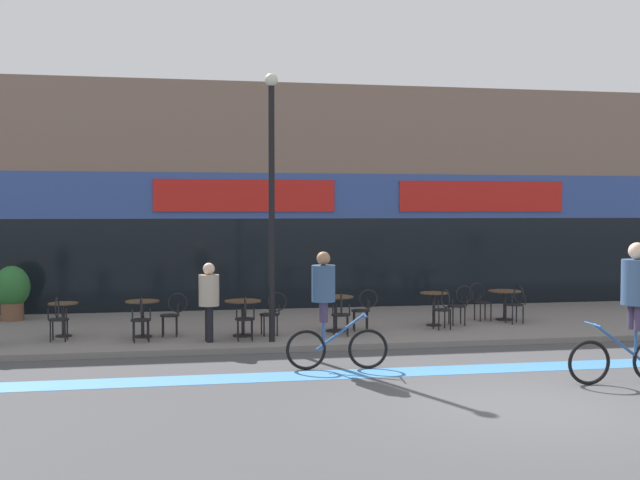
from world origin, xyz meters
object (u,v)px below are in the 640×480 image
(bistro_table_3, at_px, (336,306))
(cafe_chair_5_side, at_px, (480,299))
(cafe_chair_0_near, at_px, (58,316))
(cafe_chair_2_near, at_px, (245,315))
(cafe_chair_1_side, at_px, (173,311))
(cafe_chair_2_side, at_px, (273,311))
(bistro_table_1, at_px, (142,311))
(cyclist_2, at_px, (328,304))
(cafe_chair_4_near, at_px, (443,306))
(cafe_chair_4_side, at_px, (460,302))
(cafe_chair_1_near, at_px, (141,316))
(bistro_table_2, at_px, (243,310))
(bistro_table_4, at_px, (434,302))
(cafe_chair_5_near, at_px, (516,302))
(bistro_table_5, at_px, (505,299))
(lamp_post, at_px, (272,188))
(cyclist_0, at_px, (633,301))
(cafe_chair_3_near, at_px, (341,311))
(planter_pot, at_px, (12,290))
(cafe_chair_3_side, at_px, (364,307))
(pedestrian_far_end, at_px, (209,295))

(bistro_table_3, xyz_separation_m, cafe_chair_5_side, (3.67, 0.93, -0.03))
(cafe_chair_0_near, relative_size, cafe_chair_2_near, 1.00)
(cafe_chair_1_side, xyz_separation_m, cafe_chair_2_side, (2.05, -0.21, 0.00))
(bistro_table_1, xyz_separation_m, cafe_chair_2_side, (2.68, -0.22, -0.02))
(bistro_table_3, relative_size, cyclist_2, 0.38)
(cafe_chair_4_near, xyz_separation_m, cafe_chair_4_side, (0.62, 0.62, 0.00))
(cafe_chair_1_near, bearing_deg, cafe_chair_1_side, -52.74)
(bistro_table_2, distance_m, cyclist_2, 3.27)
(bistro_table_4, bearing_deg, cafe_chair_5_near, -2.33)
(bistro_table_3, relative_size, bistro_table_5, 0.99)
(lamp_post, bearing_deg, cyclist_2, -72.14)
(cafe_chair_0_near, bearing_deg, cyclist_2, -121.30)
(bistro_table_3, relative_size, cafe_chair_2_side, 0.85)
(cafe_chair_1_near, distance_m, cyclist_0, 9.02)
(cafe_chair_3_near, relative_size, cafe_chair_4_side, 1.00)
(planter_pot, relative_size, lamp_post, 0.24)
(cafe_chair_2_side, relative_size, cafe_chair_5_side, 1.00)
(bistro_table_5, bearing_deg, bistro_table_3, -167.63)
(bistro_table_2, bearing_deg, lamp_post, -55.65)
(bistro_table_2, height_order, planter_pot, planter_pot)
(cafe_chair_2_side, relative_size, cafe_chair_3_near, 1.00)
(cafe_chair_4_side, bearing_deg, planter_pot, -13.11)
(cafe_chair_3_side, distance_m, planter_pot, 8.42)
(bistro_table_4, bearing_deg, cyclist_0, -75.29)
(cyclist_2, bearing_deg, pedestrian_far_end, 133.78)
(lamp_post, height_order, cyclist_0, lamp_post)
(cafe_chair_3_near, height_order, cafe_chair_3_side, same)
(cafe_chair_4_side, height_order, pedestrian_far_end, pedestrian_far_end)
(cafe_chair_0_near, distance_m, cyclist_2, 5.74)
(bistro_table_4, distance_m, cafe_chair_5_side, 1.43)
(bistro_table_1, height_order, cafe_chair_2_side, cafe_chair_2_side)
(pedestrian_far_end, bearing_deg, cafe_chair_5_side, -172.96)
(bistro_table_4, distance_m, lamp_post, 4.81)
(bistro_table_1, xyz_separation_m, pedestrian_far_end, (1.34, -0.78, 0.40))
(bistro_table_2, relative_size, lamp_post, 0.14)
(cafe_chair_4_near, bearing_deg, cyclist_2, 126.51)
(cafe_chair_2_side, bearing_deg, cafe_chair_1_side, -11.69)
(cafe_chair_5_side, bearing_deg, bistro_table_1, -179.49)
(bistro_table_3, bearing_deg, cafe_chair_3_near, -91.03)
(cafe_chair_0_near, xyz_separation_m, cafe_chair_5_side, (9.36, 1.24, 0.00))
(planter_pot, distance_m, cyclist_0, 13.64)
(bistro_table_3, bearing_deg, planter_pot, 158.10)
(bistro_table_1, xyz_separation_m, lamp_post, (2.57, -0.99, 2.52))
(cafe_chair_2_near, bearing_deg, cafe_chair_0_near, 82.43)
(cafe_chair_3_near, xyz_separation_m, cafe_chair_4_side, (2.98, 1.02, 0.00))
(cafe_chair_2_near, xyz_separation_m, cafe_chair_4_side, (4.99, 1.28, 0.00))
(planter_pot, bearing_deg, cafe_chair_4_side, -13.87)
(bistro_table_4, relative_size, cafe_chair_5_side, 0.84)
(cafe_chair_0_near, height_order, cafe_chair_4_side, same)
(bistro_table_1, height_order, bistro_table_5, bistro_table_1)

